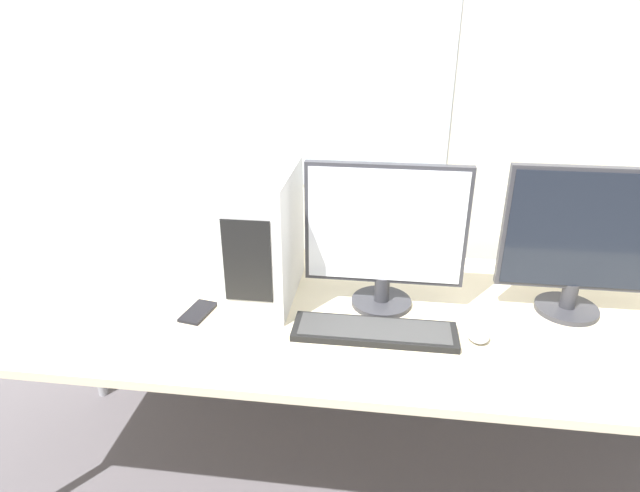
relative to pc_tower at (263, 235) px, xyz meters
The scene contains 8 objects.
wall_back 0.71m from the pc_tower, 54.53° to the left, with size 8.00×0.07×2.70m.
desk 0.44m from the pc_tower, 10.63° to the right, with size 2.59×0.86×0.76m.
pc_tower is the anchor object (origin of this frame).
monitor_main 0.39m from the pc_tower, ahead, with size 0.49×0.19×0.47m.
monitor_right_near 0.97m from the pc_tower, ahead, with size 0.47×0.19×0.47m.
keyboard 0.47m from the pc_tower, 28.06° to the right, with size 0.48×0.14×0.02m.
mouse 0.73m from the pc_tower, 15.18° to the right, with size 0.07×0.09×0.03m.
cell_phone 0.32m from the pc_tower, 139.79° to the right, with size 0.09×0.14×0.01m.
Camera 1 is at (0.03, -1.04, 1.65)m, focal length 30.00 mm.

